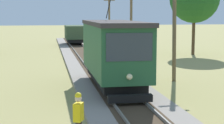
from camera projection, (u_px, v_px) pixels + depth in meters
red_tram at (113, 51)px, 20.02m from camera, size 2.60×8.54×4.79m
freight_car at (75, 34)px, 48.34m from camera, size 2.40×5.20×2.31m
utility_pole_mid at (174, 21)px, 22.63m from camera, size 1.40×0.56×7.40m
utility_pole_far at (131, 12)px, 34.21m from camera, size 1.40×0.28×8.48m
utility_pole_distant at (109, 20)px, 46.36m from camera, size 1.40×0.52×6.66m
track_worker at (78, 117)px, 11.55m from camera, size 0.37×0.45×1.78m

